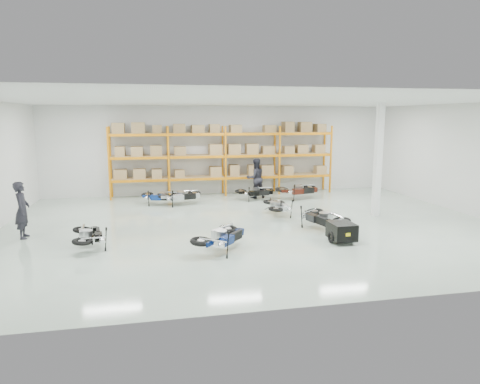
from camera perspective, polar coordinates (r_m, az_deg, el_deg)
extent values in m
plane|color=#B5CAB6|center=(15.87, 1.76, -4.40)|extent=(18.00, 18.00, 0.00)
plane|color=white|center=(15.38, 1.85, 12.06)|extent=(18.00, 18.00, 0.00)
plane|color=silver|center=(22.30, -2.37, 5.60)|extent=(18.00, 0.00, 18.00)
plane|color=silver|center=(8.87, 12.31, -1.17)|extent=(18.00, 0.00, 18.00)
plane|color=silver|center=(19.60, 28.40, 3.83)|extent=(0.00, 14.00, 14.00)
cube|color=orange|center=(21.17, -17.08, 3.58)|extent=(0.08, 0.08, 3.50)
cube|color=orange|center=(22.06, -16.87, 3.83)|extent=(0.08, 0.08, 3.50)
cube|color=orange|center=(21.08, -9.47, 3.86)|extent=(0.08, 0.08, 3.50)
cube|color=orange|center=(21.98, -9.57, 4.10)|extent=(0.08, 0.08, 3.50)
cube|color=orange|center=(21.37, -1.93, 4.07)|extent=(0.08, 0.08, 3.50)
cube|color=orange|center=(22.25, -2.32, 4.30)|extent=(0.08, 0.08, 3.50)
cube|color=orange|center=(22.01, 5.29, 4.20)|extent=(0.08, 0.08, 3.50)
cube|color=orange|center=(22.87, 4.64, 4.43)|extent=(0.08, 0.08, 3.50)
cube|color=orange|center=(22.97, 12.01, 4.27)|extent=(0.08, 0.08, 3.50)
cube|color=orange|center=(23.80, 11.15, 4.49)|extent=(0.08, 0.08, 3.50)
cube|color=orange|center=(21.18, -13.19, 1.44)|extent=(2.70, 0.08, 0.12)
cube|color=orange|center=(22.07, -13.14, 1.78)|extent=(2.70, 0.08, 0.12)
cube|color=tan|center=(21.62, -13.17, 1.80)|extent=(2.68, 0.88, 0.02)
cube|color=tan|center=(21.59, -13.20, 2.40)|extent=(2.40, 0.70, 0.44)
cube|color=orange|center=(21.28, -5.64, 1.70)|extent=(2.70, 0.08, 0.12)
cube|color=orange|center=(22.17, -5.88, 2.02)|extent=(2.70, 0.08, 0.12)
cube|color=tan|center=(21.72, -5.77, 2.05)|extent=(2.68, 0.88, 0.02)
cube|color=tan|center=(21.69, -5.78, 2.65)|extent=(2.40, 0.70, 0.44)
cube|color=orange|center=(21.75, 1.72, 1.92)|extent=(2.70, 0.08, 0.12)
cube|color=orange|center=(22.61, 1.20, 2.23)|extent=(2.70, 0.08, 0.12)
cube|color=tan|center=(22.17, 1.45, 2.25)|extent=(2.68, 0.88, 0.02)
cube|color=tan|center=(22.14, 1.46, 2.84)|extent=(2.40, 0.70, 0.44)
cube|color=orange|center=(22.55, 8.67, 2.09)|extent=(2.70, 0.08, 0.12)
cube|color=orange|center=(23.39, 7.91, 2.39)|extent=(2.70, 0.08, 0.12)
cube|color=tan|center=(22.96, 8.28, 2.42)|extent=(2.68, 0.88, 0.02)
cube|color=tan|center=(22.93, 8.30, 2.99)|extent=(2.40, 0.70, 0.44)
cube|color=orange|center=(21.05, -13.31, 4.41)|extent=(2.70, 0.08, 0.12)
cube|color=orange|center=(21.95, -13.25, 4.62)|extent=(2.70, 0.08, 0.12)
cube|color=tan|center=(21.49, -13.29, 4.70)|extent=(2.68, 0.88, 0.02)
cube|color=tan|center=(21.48, -13.31, 5.31)|extent=(2.40, 0.70, 0.44)
cube|color=orange|center=(21.15, -5.69, 4.65)|extent=(2.70, 0.08, 0.12)
cube|color=orange|center=(22.05, -5.93, 4.86)|extent=(2.70, 0.08, 0.12)
cube|color=tan|center=(21.59, -5.82, 4.94)|extent=(2.68, 0.88, 0.02)
cube|color=tan|center=(21.58, -5.83, 5.55)|extent=(2.40, 0.70, 0.44)
cube|color=orange|center=(21.62, 1.74, 4.80)|extent=(2.70, 0.08, 0.12)
cube|color=orange|center=(22.49, 1.21, 5.01)|extent=(2.70, 0.08, 0.12)
cube|color=tan|center=(22.05, 1.47, 5.09)|extent=(2.68, 0.88, 0.02)
cube|color=tan|center=(22.03, 1.47, 5.68)|extent=(2.40, 0.70, 0.44)
cube|color=orange|center=(22.43, 8.74, 4.88)|extent=(2.70, 0.08, 0.12)
cube|color=orange|center=(23.27, 7.97, 5.08)|extent=(2.70, 0.08, 0.12)
cube|color=tan|center=(22.84, 8.35, 5.15)|extent=(2.68, 0.88, 0.02)
cube|color=tan|center=(22.83, 8.37, 5.73)|extent=(2.40, 0.70, 0.44)
cube|color=orange|center=(20.98, -13.43, 7.40)|extent=(2.70, 0.08, 0.12)
cube|color=orange|center=(21.88, -13.36, 7.49)|extent=(2.70, 0.08, 0.12)
cube|color=tan|center=(21.43, -13.41, 7.63)|extent=(2.68, 0.88, 0.02)
cube|color=tan|center=(21.42, -13.43, 8.25)|extent=(2.40, 0.70, 0.44)
cube|color=orange|center=(21.08, -5.74, 7.63)|extent=(2.70, 0.08, 0.12)
cube|color=orange|center=(21.98, -5.99, 7.71)|extent=(2.70, 0.08, 0.12)
cube|color=tan|center=(21.53, -5.87, 7.86)|extent=(2.68, 0.88, 0.02)
cube|color=tan|center=(21.52, -5.88, 8.47)|extent=(2.40, 0.70, 0.44)
cube|color=orange|center=(21.55, 1.75, 7.72)|extent=(2.70, 0.08, 0.12)
cube|color=orange|center=(22.43, 1.22, 7.81)|extent=(2.70, 0.08, 0.12)
cube|color=tan|center=(21.99, 1.48, 7.95)|extent=(2.68, 0.88, 0.02)
cube|color=tan|center=(21.98, 1.48, 8.55)|extent=(2.40, 0.70, 0.44)
cube|color=orange|center=(22.36, 8.81, 7.69)|extent=(2.70, 0.08, 0.12)
cube|color=orange|center=(23.21, 8.04, 7.78)|extent=(2.70, 0.08, 0.12)
cube|color=tan|center=(22.78, 8.42, 7.91)|extent=(2.68, 0.88, 0.02)
cube|color=tan|center=(22.78, 8.44, 8.49)|extent=(2.40, 0.70, 0.44)
cube|color=white|center=(17.84, 17.93, 4.06)|extent=(0.25, 0.25, 4.50)
cube|color=black|center=(13.95, 13.40, -5.06)|extent=(0.72, 0.91, 0.53)
cube|color=yellow|center=(13.55, 14.21, -5.54)|extent=(0.15, 0.02, 0.11)
torus|color=black|center=(13.86, 12.00, -5.93)|extent=(0.08, 0.36, 0.36)
torus|color=black|center=(14.16, 14.70, -5.70)|extent=(0.08, 0.36, 0.36)
cylinder|color=black|center=(14.49, 12.37, -4.27)|extent=(0.04, 0.86, 0.04)
imported|color=black|center=(15.68, -27.05, -2.15)|extent=(0.51, 0.72, 1.88)
imported|color=black|center=(21.00, 2.09, 1.85)|extent=(1.06, 0.89, 1.96)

